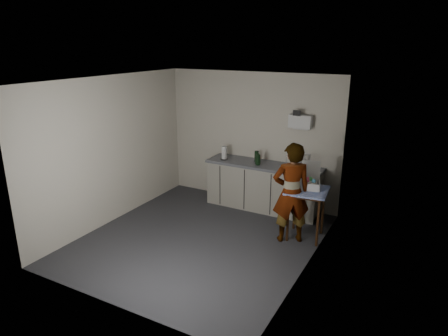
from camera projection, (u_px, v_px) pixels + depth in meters
The scene contains 15 objects.
ground at pixel (200, 239), 6.64m from camera, with size 4.00×4.00×0.00m, color #2C2C31.
wall_back at pixel (252, 139), 7.91m from camera, with size 3.60×0.02×2.60m, color beige.
wall_right at pixel (310, 183), 5.43m from camera, with size 0.02×4.00×2.60m, color beige.
wall_left at pixel (113, 150), 7.05m from camera, with size 0.02×4.00×2.60m, color beige.
ceiling at pixel (197, 80), 5.85m from camera, with size 3.60×4.00×0.01m, color silver.
kitchen_counter at pixel (263, 188), 7.75m from camera, with size 2.24×0.62×0.91m.
wall_shelf at pixel (300, 121), 7.27m from camera, with size 0.42×0.18×0.37m.
side_table at pixel (307, 196), 6.49m from camera, with size 0.72×0.72×0.85m.
standing_man at pixel (291, 193), 6.36m from camera, with size 0.61×0.40×1.66m, color #B2A593.
soap_bottle at pixel (258, 158), 7.51m from camera, with size 0.10×0.10×0.27m, color black.
soda_can at pixel (259, 160), 7.61m from camera, with size 0.07×0.07×0.13m, color red.
dark_bottle at pixel (256, 156), 7.72m from camera, with size 0.06×0.06×0.21m, color black.
paper_towel at pixel (224, 153), 7.86m from camera, with size 0.15×0.15×0.27m.
dish_rack at pixel (297, 165), 7.29m from camera, with size 0.40×0.30×0.28m.
bakery_box at pixel (310, 182), 6.51m from camera, with size 0.38×0.39×0.43m.
Camera 1 is at (3.19, -5.06, 3.14)m, focal length 32.00 mm.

